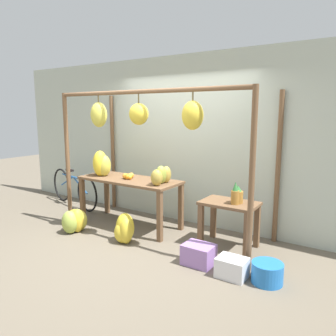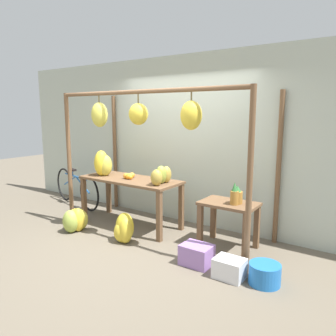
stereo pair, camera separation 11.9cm
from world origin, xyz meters
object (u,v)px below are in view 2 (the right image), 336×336
blue_bucket (265,274)px  parked_bicycle (76,188)px  banana_pile_on_table (103,164)px  banana_pile_ground_left (76,220)px  fruit_crate_white (197,255)px  orange_pile (129,176)px  banana_pile_ground_right (124,229)px  pineapple_cluster (236,195)px  papaya_pile (161,176)px  fruit_crate_purple (229,268)px

blue_bucket → parked_bicycle: (-4.17, 0.86, 0.25)m
banana_pile_on_table → parked_bicycle: (-1.12, 0.31, -0.62)m
banana_pile_ground_left → fruit_crate_white: banana_pile_ground_left is taller
orange_pile → banana_pile_ground_right: (0.41, -0.59, -0.65)m
orange_pile → banana_pile_ground_right: orange_pile is taller
pineapple_cluster → papaya_pile: 1.19m
papaya_pile → banana_pile_ground_left: bearing=-151.1°
orange_pile → blue_bucket: 2.66m
orange_pile → pineapple_cluster: pineapple_cluster is taller
orange_pile → papaya_pile: (0.66, -0.03, 0.08)m
banana_pile_on_table → fruit_crate_purple: size_ratio=1.29×
banana_pile_ground_right → parked_bicycle: size_ratio=0.25×
banana_pile_on_table → pineapple_cluster: (2.39, 0.13, -0.22)m
blue_bucket → parked_bicycle: 4.27m
fruit_crate_white → fruit_crate_purple: size_ratio=1.11×
banana_pile_on_table → pineapple_cluster: bearing=3.1°
pineapple_cluster → blue_bucket: 1.14m
banana_pile_ground_right → banana_pile_on_table: bearing=150.3°
banana_pile_on_table → banana_pile_ground_right: bearing=-29.7°
orange_pile → banana_pile_on_table: bearing=-176.2°
blue_bucket → pineapple_cluster: bearing=134.1°
banana_pile_ground_right → fruit_crate_white: size_ratio=1.15×
banana_pile_ground_left → orange_pile: bearing=52.3°
orange_pile → papaya_pile: papaya_pile is taller
banana_pile_ground_left → parked_bicycle: parked_bicycle is taller
pineapple_cluster → banana_pile_ground_right: size_ratio=0.72×
orange_pile → fruit_crate_purple: (2.11, -0.68, -0.73)m
pineapple_cluster → banana_pile_ground_right: bearing=-154.3°
fruit_crate_white → fruit_crate_purple: 0.48m
pineapple_cluster → fruit_crate_purple: pineapple_cluster is taller
papaya_pile → fruit_crate_purple: papaya_pile is taller
papaya_pile → blue_bucket: bearing=-16.9°
pineapple_cluster → banana_pile_on_table: bearing=-176.9°
banana_pile_on_table → papaya_pile: bearing=0.3°
fruit_crate_purple → banana_pile_ground_right: bearing=177.0°
banana_pile_ground_right → fruit_crate_white: (1.22, -0.02, -0.07)m
blue_bucket → parked_bicycle: bearing=168.3°
banana_pile_ground_right → blue_bucket: (2.07, 0.01, -0.08)m
banana_pile_ground_right → fruit_crate_purple: 1.70m
banana_pile_ground_right → parked_bicycle: bearing=157.5°
banana_pile_on_table → papaya_pile: (1.22, 0.01, -0.06)m
banana_pile_on_table → banana_pile_ground_left: banana_pile_on_table is taller
orange_pile → banana_pile_ground_left: orange_pile is taller
banana_pile_on_table → parked_bicycle: bearing=164.4°
fruit_crate_white → blue_bucket: (0.85, 0.02, -0.01)m
orange_pile → fruit_crate_white: bearing=-20.4°
banana_pile_on_table → fruit_crate_purple: banana_pile_on_table is taller
banana_pile_on_table → banana_pile_ground_left: 1.04m
pineapple_cluster → fruit_crate_white: pineapple_cluster is taller
orange_pile → banana_pile_ground_left: 1.10m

